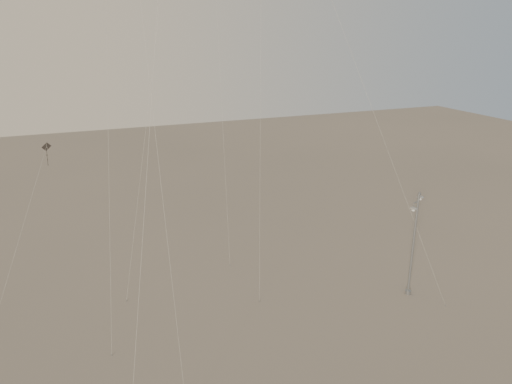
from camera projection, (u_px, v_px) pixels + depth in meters
name	position (u px, v px, depth m)	size (l,w,h in m)	color
ground	(301.00, 373.00, 29.60)	(160.00, 160.00, 0.00)	gray
street_lamp	(413.00, 241.00, 36.94)	(1.48, 1.03, 8.24)	gray
kite_1	(142.00, 12.00, 25.76)	(0.51, 9.10, 26.90)	black
kite_3	(151.00, 114.00, 21.15)	(4.41, 6.10, 22.87)	#A03717
kite_4	(355.00, 64.00, 37.13)	(5.36, 11.47, 23.29)	black
kite_6	(26.00, 216.00, 29.89)	(6.10, 15.07, 12.30)	black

